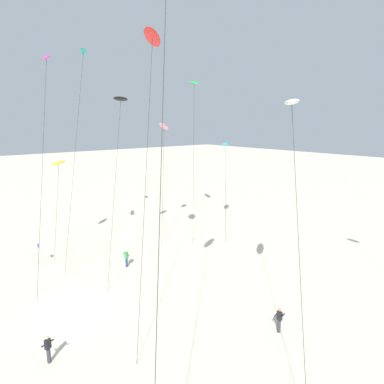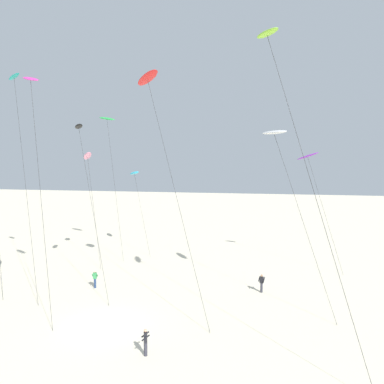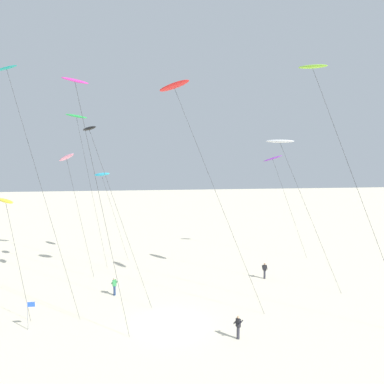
% 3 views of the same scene
% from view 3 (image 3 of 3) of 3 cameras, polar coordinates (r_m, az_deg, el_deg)
% --- Properties ---
extents(ground_plane, '(260.00, 260.00, 0.00)m').
position_cam_3_polar(ground_plane, '(29.93, -3.30, -19.72)').
color(ground_plane, beige).
extents(kite_magenta, '(4.94, 4.10, 18.83)m').
position_cam_3_polar(kite_magenta, '(29.64, -17.47, 15.34)').
color(kite_magenta, '#D8339E').
rests_on(kite_magenta, ground).
extents(kite_yellow, '(3.10, 2.97, 9.50)m').
position_cam_3_polar(kite_yellow, '(32.96, -26.81, -1.34)').
color(kite_yellow, yellow).
rests_on(kite_yellow, ground).
extents(kite_red, '(8.23, 7.46, 19.69)m').
position_cam_3_polar(kite_red, '(34.55, -2.73, 15.90)').
color(kite_red, red).
rests_on(kite_red, ground).
extents(kite_purple, '(4.90, 3.99, 13.26)m').
position_cam_3_polar(kite_purple, '(50.27, 12.39, 4.92)').
color(kite_purple, purple).
rests_on(kite_purple, ground).
extents(kite_teal, '(7.60, 6.57, 20.68)m').
position_cam_3_polar(kite_teal, '(36.98, -26.50, 15.98)').
color(kite_teal, teal).
rests_on(kite_teal, ground).
extents(kite_green, '(4.97, 4.02, 18.23)m').
position_cam_3_polar(kite_green, '(46.94, -17.37, 10.93)').
color(kite_green, green).
rests_on(kite_green, ground).
extents(kite_white, '(5.97, 5.71, 14.68)m').
position_cam_3_polar(kite_white, '(38.15, 13.44, 7.52)').
color(kite_white, white).
rests_on(kite_white, ground).
extents(kite_lime, '(6.54, 6.38, 20.13)m').
position_cam_3_polar(kite_lime, '(31.80, 18.25, 17.53)').
color(kite_lime, '#8CD833').
rests_on(kite_lime, ground).
extents(kite_pink, '(4.14, 3.97, 13.35)m').
position_cam_3_polar(kite_pink, '(42.87, -18.79, 4.99)').
color(kite_pink, pink).
rests_on(kite_pink, ground).
extents(kite_cyan, '(4.65, 4.45, 11.10)m').
position_cam_3_polar(kite_cyan, '(49.07, -13.75, 2.62)').
color(kite_cyan, '#33BFE0').
rests_on(kite_cyan, ground).
extents(kite_black, '(6.26, 5.92, 15.70)m').
position_cam_3_polar(kite_black, '(35.47, -15.49, 9.21)').
color(kite_black, black).
rests_on(kite_black, ground).
extents(kite_flyer_nearest, '(0.66, 0.64, 1.67)m').
position_cam_3_polar(kite_flyer_nearest, '(35.97, -11.88, -13.99)').
color(kite_flyer_nearest, navy).
rests_on(kite_flyer_nearest, ground).
extents(kite_flyer_middle, '(0.63, 0.60, 1.67)m').
position_cam_3_polar(kite_flyer_middle, '(40.60, 11.15, -11.77)').
color(kite_flyer_middle, '#33333D').
rests_on(kite_flyer_middle, ground).
extents(kite_flyer_furthest, '(0.67, 0.69, 1.67)m').
position_cam_3_polar(kite_flyer_furthest, '(27.62, 7.14, -19.90)').
color(kite_flyer_furthest, '#33333D').
rests_on(kite_flyer_furthest, ground).
extents(marker_flag, '(0.56, 0.05, 2.10)m').
position_cam_3_polar(marker_flag, '(30.93, -23.79, -16.31)').
color(marker_flag, gray).
rests_on(marker_flag, ground).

